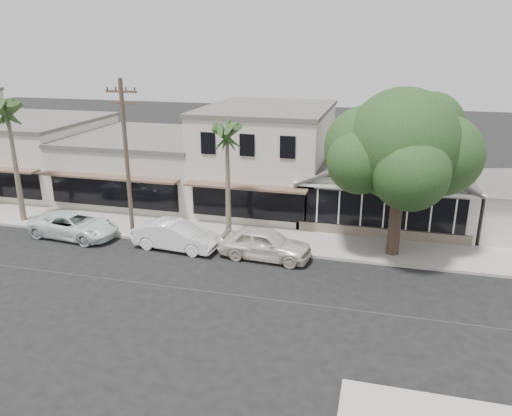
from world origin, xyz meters
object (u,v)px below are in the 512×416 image
(utility_pole, at_px, (126,157))
(car_1, at_px, (176,235))
(car_2, at_px, (75,225))
(shade_tree, at_px, (400,147))
(car_0, at_px, (265,244))

(utility_pole, distance_m, car_1, 5.16)
(car_2, height_order, shade_tree, shade_tree)
(car_2, bearing_deg, car_0, -85.06)
(car_1, height_order, car_2, car_1)
(utility_pole, distance_m, car_2, 5.27)
(shade_tree, bearing_deg, car_0, -160.65)
(utility_pole, relative_size, car_2, 1.73)
(car_0, relative_size, shade_tree, 0.55)
(car_2, xyz_separation_m, shade_tree, (17.77, 2.10, 5.06))
(car_2, bearing_deg, shade_tree, -77.58)
(car_2, distance_m, shade_tree, 18.60)
(car_0, relative_size, car_2, 0.93)
(utility_pole, bearing_deg, car_0, -6.52)
(utility_pole, xyz_separation_m, car_0, (8.11, -0.93, -3.96))
(car_1, xyz_separation_m, shade_tree, (11.40, 2.24, 5.01))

